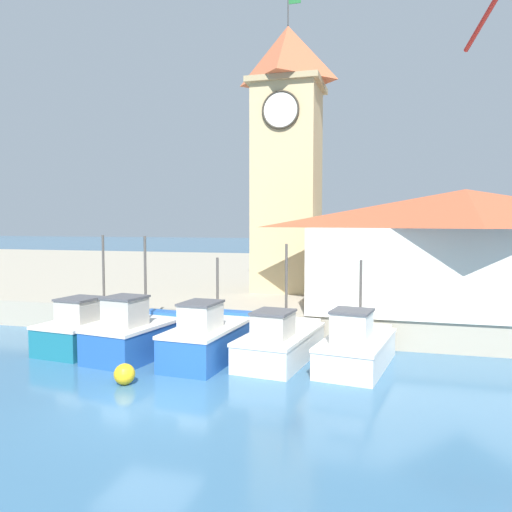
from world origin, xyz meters
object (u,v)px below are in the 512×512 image
fishing_boat_left_outer (137,335)px  warehouse_right (464,249)px  fishing_boat_mid_left (280,342)px  mooring_buoy (124,374)px  fishing_boat_far_left (94,328)px  fishing_boat_left_inner (210,338)px  clock_tower (287,153)px  fishing_boat_center (356,347)px

fishing_boat_left_outer → warehouse_right: 14.28m
fishing_boat_left_outer → fishing_boat_mid_left: size_ratio=0.91×
fishing_boat_mid_left → mooring_buoy: size_ratio=7.52×
fishing_boat_far_left → fishing_boat_left_outer: bearing=-19.7°
warehouse_right → fishing_boat_left_outer: bearing=-151.3°
fishing_boat_far_left → fishing_boat_left_inner: 5.27m
fishing_boat_left_inner → clock_tower: (0.68, 10.42, 8.09)m
fishing_boat_left_outer → fishing_boat_center: bearing=5.0°
fishing_boat_far_left → warehouse_right: warehouse_right is taller
fishing_boat_far_left → fishing_boat_mid_left: 7.76m
fishing_boat_left_inner → fishing_boat_left_outer: bearing=-173.5°
fishing_boat_left_outer → warehouse_right: size_ratio=0.34×
fishing_boat_mid_left → fishing_boat_center: (2.73, -0.16, 0.03)m
fishing_boat_left_outer → clock_tower: (3.50, 10.74, 8.06)m
fishing_boat_far_left → fishing_boat_mid_left: fishing_boat_far_left is taller
fishing_boat_left_inner → clock_tower: bearing=86.3°
mooring_buoy → fishing_boat_mid_left: bearing=44.2°
fishing_boat_left_inner → warehouse_right: 11.78m
warehouse_right → mooring_buoy: size_ratio=20.20×
fishing_boat_far_left → fishing_boat_center: fishing_boat_far_left is taller
fishing_boat_mid_left → fishing_boat_center: fishing_boat_mid_left is taller
fishing_boat_far_left → mooring_buoy: (3.69, -3.96, -0.41)m
fishing_boat_center → mooring_buoy: size_ratio=7.01×
fishing_boat_far_left → fishing_boat_center: 10.48m
fishing_boat_left_outer → clock_tower: bearing=72.0°
mooring_buoy → fishing_boat_center: bearing=29.2°
fishing_boat_left_outer → mooring_buoy: (1.27, -3.09, -0.49)m
fishing_boat_left_outer → mooring_buoy: bearing=-67.7°
fishing_boat_far_left → warehouse_right: size_ratio=0.38×
fishing_boat_left_outer → clock_tower: clock_tower is taller
warehouse_right → clock_tower: bearing=155.1°
fishing_boat_center → clock_tower: 13.73m
fishing_boat_mid_left → clock_tower: 12.97m
clock_tower → warehouse_right: clock_tower is taller
fishing_boat_mid_left → mooring_buoy: (-4.06, -3.96, -0.34)m
fishing_boat_left_outer → fishing_boat_center: fishing_boat_left_outer is taller
fishing_boat_far_left → fishing_boat_left_outer: size_ratio=1.12×
fishing_boat_left_inner → fishing_boat_center: size_ratio=1.09×
fishing_boat_left_inner → fishing_boat_mid_left: bearing=12.2°
fishing_boat_far_left → fishing_boat_center: (10.48, -0.16, -0.04)m
fishing_boat_mid_left → fishing_boat_left_inner: bearing=-167.8°
fishing_boat_left_outer → mooring_buoy: size_ratio=6.88×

